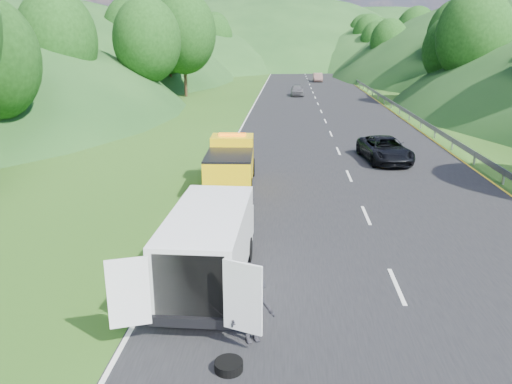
# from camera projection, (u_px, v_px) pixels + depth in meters

# --- Properties ---
(ground) EXTENTS (320.00, 320.00, 0.00)m
(ground) POSITION_uv_depth(u_px,v_px,m) (291.00, 255.00, 16.32)
(ground) COLOR #38661E
(ground) RESTS_ON ground
(road_surface) EXTENTS (14.00, 200.00, 0.02)m
(road_surface) POSITION_uv_depth(u_px,v_px,m) (318.00, 104.00, 54.29)
(road_surface) COLOR black
(road_surface) RESTS_ON ground
(guardrail) EXTENTS (0.06, 140.00, 1.52)m
(guardrail) POSITION_uv_depth(u_px,v_px,m) (368.00, 93.00, 65.76)
(guardrail) COLOR gray
(guardrail) RESTS_ON ground
(tree_line_left) EXTENTS (14.00, 140.00, 14.00)m
(tree_line_left) POSITION_uv_depth(u_px,v_px,m) (163.00, 86.00, 74.73)
(tree_line_left) COLOR #235A1A
(tree_line_left) RESTS_ON ground
(tree_line_right) EXTENTS (14.00, 140.00, 14.00)m
(tree_line_right) POSITION_uv_depth(u_px,v_px,m) (449.00, 88.00, 72.12)
(tree_line_right) COLOR #235A1A
(tree_line_right) RESTS_ON ground
(hills_backdrop) EXTENTS (201.00, 288.60, 44.00)m
(hills_backdrop) POSITION_uv_depth(u_px,v_px,m) (313.00, 63.00, 144.40)
(hills_backdrop) COLOR #2D5B23
(hills_backdrop) RESTS_ON ground
(tow_truck) EXTENTS (2.31, 5.64, 2.39)m
(tow_truck) POSITION_uv_depth(u_px,v_px,m) (231.00, 163.00, 23.61)
(tow_truck) COLOR black
(tow_truck) RESTS_ON ground
(white_van) EXTENTS (3.47, 6.36, 2.25)m
(white_van) POSITION_uv_depth(u_px,v_px,m) (209.00, 243.00, 14.05)
(white_van) COLOR black
(white_van) RESTS_ON ground
(woman) EXTENTS (0.70, 0.78, 1.76)m
(woman) POSITION_uv_depth(u_px,v_px,m) (206.00, 251.00, 16.60)
(woman) COLOR white
(woman) RESTS_ON ground
(child) EXTENTS (0.66, 0.61, 1.08)m
(child) POSITION_uv_depth(u_px,v_px,m) (198.00, 260.00, 15.92)
(child) COLOR tan
(child) RESTS_ON ground
(worker) EXTENTS (1.26, 1.07, 1.69)m
(worker) POSITION_uv_depth(u_px,v_px,m) (253.00, 342.00, 11.64)
(worker) COLOR black
(worker) RESTS_ON ground
(suitcase) EXTENTS (0.36, 0.21, 0.56)m
(suitcase) POSITION_uv_depth(u_px,v_px,m) (167.00, 233.00, 17.44)
(suitcase) COLOR #66614D
(suitcase) RESTS_ON ground
(spare_tire) EXTENTS (0.62, 0.62, 0.20)m
(spare_tire) POSITION_uv_depth(u_px,v_px,m) (229.00, 371.00, 10.63)
(spare_tire) COLOR black
(spare_tire) RESTS_ON ground
(passing_suv) EXTENTS (2.86, 5.19, 1.38)m
(passing_suv) POSITION_uv_depth(u_px,v_px,m) (384.00, 161.00, 28.84)
(passing_suv) COLOR black
(passing_suv) RESTS_ON ground
(dist_car_a) EXTENTS (1.57, 3.90, 1.33)m
(dist_car_a) POSITION_uv_depth(u_px,v_px,m) (297.00, 96.00, 61.90)
(dist_car_a) COLOR #49484D
(dist_car_a) RESTS_ON ground
(dist_car_b) EXTENTS (1.46, 4.20, 1.38)m
(dist_car_b) POSITION_uv_depth(u_px,v_px,m) (318.00, 82.00, 82.57)
(dist_car_b) COLOR brown
(dist_car_b) RESTS_ON ground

